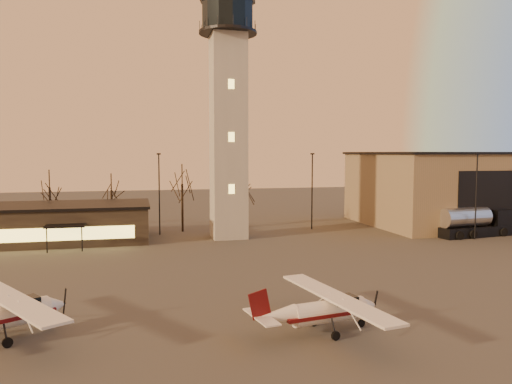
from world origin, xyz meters
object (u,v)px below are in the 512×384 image
(control_tower, at_px, (228,101))
(terminal, at_px, (36,223))
(hangar, at_px, (470,188))
(cessna_front, at_px, (331,315))
(cessna_rear, at_px, (7,320))
(fuel_truck, at_px, (473,225))

(control_tower, distance_m, terminal, 26.24)
(hangar, bearing_deg, cessna_front, -134.53)
(cessna_rear, bearing_deg, hangar, 0.10)
(control_tower, bearing_deg, terminal, 174.85)
(terminal, height_order, fuel_truck, terminal)
(cessna_front, relative_size, cessna_rear, 1.03)
(terminal, bearing_deg, cessna_rear, -82.18)
(hangar, height_order, cessna_rear, hangar)
(control_tower, relative_size, cessna_front, 3.02)
(hangar, distance_m, fuel_truck, 12.62)
(cessna_rear, bearing_deg, control_tower, 27.23)
(control_tower, bearing_deg, hangar, 6.31)
(terminal, xyz_separation_m, cessna_rear, (4.33, -31.55, -1.08))
(cessna_rear, height_order, fuel_truck, fuel_truck)
(control_tower, xyz_separation_m, terminal, (-21.99, 1.98, -14.17))
(cessna_rear, bearing_deg, terminal, 65.90)
(control_tower, relative_size, fuel_truck, 3.28)
(terminal, xyz_separation_m, cessna_front, (21.97, -34.62, -1.14))
(control_tower, xyz_separation_m, hangar, (36.00, 3.98, -11.17))
(control_tower, xyz_separation_m, fuel_truck, (29.24, -6.00, -14.91))
(terminal, height_order, cessna_rear, terminal)
(terminal, xyz_separation_m, fuel_truck, (51.23, -7.98, -0.74))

